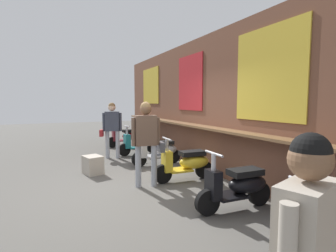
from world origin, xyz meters
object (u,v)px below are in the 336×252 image
at_px(scooter_yellow, 187,163).
at_px(shopper_passing, 147,135).
at_px(scooter_maroon, 127,136).
at_px(merchandise_crate, 93,165).
at_px(scooter_black, 239,186).
at_px(shopper_browsing, 112,124).
at_px(scooter_teal, 141,143).
at_px(scooter_silver, 159,151).

distance_m(scooter_yellow, shopper_passing, 1.17).
height_order(scooter_maroon, merchandise_crate, scooter_maroon).
bearing_deg(scooter_black, shopper_browsing, -75.95).
relative_size(scooter_maroon, scooter_black, 1.00).
bearing_deg(scooter_teal, scooter_maroon, -93.22).
height_order(shopper_browsing, merchandise_crate, shopper_browsing).
distance_m(scooter_silver, shopper_browsing, 1.81).
bearing_deg(scooter_black, merchandise_crate, -57.73).
bearing_deg(shopper_browsing, shopper_passing, 19.12).
bearing_deg(scooter_silver, shopper_passing, 59.64).
bearing_deg(scooter_silver, merchandise_crate, 6.28).
distance_m(scooter_silver, shopper_passing, 1.98).
bearing_deg(scooter_maroon, scooter_black, 88.62).
distance_m(shopper_browsing, merchandise_crate, 1.94).
distance_m(scooter_maroon, scooter_black, 6.52).
height_order(scooter_black, shopper_browsing, shopper_browsing).
relative_size(scooter_teal, shopper_passing, 0.81).
height_order(scooter_teal, scooter_silver, same).
relative_size(scooter_teal, scooter_black, 1.00).
bearing_deg(scooter_black, shopper_passing, -58.63).
height_order(scooter_yellow, shopper_browsing, shopper_browsing).
bearing_deg(scooter_teal, merchandise_crate, 40.45).
height_order(scooter_maroon, shopper_browsing, shopper_browsing).
distance_m(scooter_silver, scooter_black, 3.30).
xyz_separation_m(scooter_silver, scooter_yellow, (1.59, -0.00, 0.00)).
xyz_separation_m(shopper_passing, merchandise_crate, (-1.41, -0.86, -0.85)).
relative_size(scooter_maroon, scooter_teal, 1.00).
bearing_deg(scooter_maroon, scooter_teal, 88.61).
bearing_deg(shopper_passing, scooter_maroon, -5.31).
height_order(scooter_maroon, scooter_silver, same).
bearing_deg(scooter_maroon, scooter_yellow, 88.62).
relative_size(scooter_silver, merchandise_crate, 3.00).
relative_size(scooter_black, shopper_passing, 0.81).
relative_size(scooter_yellow, shopper_passing, 0.81).
relative_size(scooter_black, shopper_browsing, 0.82).
xyz_separation_m(scooter_silver, shopper_browsing, (-1.37, -1.00, 0.65)).
distance_m(scooter_black, merchandise_crate, 3.60).
bearing_deg(merchandise_crate, scooter_black, 30.26).
bearing_deg(scooter_yellow, scooter_teal, -86.95).
bearing_deg(merchandise_crate, scooter_maroon, 152.08).
relative_size(scooter_teal, merchandise_crate, 3.00).
bearing_deg(scooter_black, scooter_maroon, -87.99).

